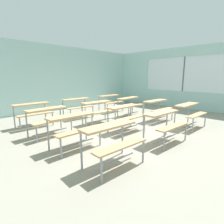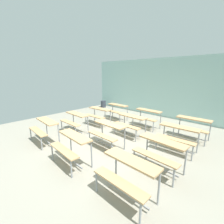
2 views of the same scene
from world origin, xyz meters
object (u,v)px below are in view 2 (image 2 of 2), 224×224
desk_bench_r0c1 (71,143)px  desk_bench_r3c2 (192,124)px  desk_bench_r3c0 (116,108)px  desk_bench_r1c1 (107,130)px  desk_bench_r2c1 (130,121)px  desk_bench_r2c2 (178,133)px  trash_bin (103,104)px  desk_bench_r0c2 (127,171)px  desk_bench_r1c0 (75,118)px  desk_bench_r0c0 (44,126)px  desk_bench_r1c2 (160,149)px  desk_bench_r3c1 (147,115)px  desk_bench_r2c0 (98,113)px

desk_bench_r0c1 → desk_bench_r3c2: size_ratio=1.02×
desk_bench_r0c1 → desk_bench_r3c0: bearing=118.7°
desk_bench_r1c1 → desk_bench_r3c0: (-1.76, 2.40, 0.00)m
desk_bench_r2c1 → desk_bench_r2c2: (1.70, 0.01, 0.00)m
desk_bench_r1c1 → desk_bench_r2c1: size_ratio=0.99×
desk_bench_r3c0 → trash_bin: 2.97m
desk_bench_r0c2 → desk_bench_r2c1: bearing=126.5°
desk_bench_r3c2 → desk_bench_r1c0: bearing=-146.2°
desk_bench_r0c0 → desk_bench_r0c1: 1.73m
desk_bench_r1c0 → desk_bench_r2c2: size_ratio=0.98×
desk_bench_r1c0 → desk_bench_r0c1: bearing=-34.9°
desk_bench_r1c2 → desk_bench_r2c2: bearing=95.6°
desk_bench_r0c0 → desk_bench_r3c0: same height
desk_bench_r0c0 → trash_bin: size_ratio=2.55×
desk_bench_r3c2 → trash_bin: size_ratio=2.50×
desk_bench_r3c2 → desk_bench_r1c2: bearing=-90.3°
desk_bench_r1c2 → trash_bin: desk_bench_r1c2 is taller
desk_bench_r3c1 → desk_bench_r0c2: bearing=-62.1°
desk_bench_r3c2 → desk_bench_r2c1: bearing=-146.3°
desk_bench_r1c1 → desk_bench_r3c0: 2.98m
desk_bench_r1c2 → trash_bin: (-6.03, 3.92, -0.34)m
trash_bin → desk_bench_r1c2: bearing=-33.0°
desk_bench_r1c0 → desk_bench_r1c1: same height
desk_bench_r2c2 → desk_bench_r1c0: bearing=-163.3°
desk_bench_r1c1 → desk_bench_r0c0: bearing=-144.6°
desk_bench_r0c2 → desk_bench_r2c2: same height
desk_bench_r1c2 → desk_bench_r3c2: (-0.02, 2.42, 0.00)m
desk_bench_r1c2 → desk_bench_r2c1: (-1.76, 1.23, 0.00)m
desk_bench_r2c1 → trash_bin: size_ratio=2.54×
desk_bench_r1c1 → desk_bench_r3c2: same height
desk_bench_r0c0 → desk_bench_r2c1: 2.94m
desk_bench_r0c0 → desk_bench_r3c2: same height
desk_bench_r0c1 → desk_bench_r1c2: 2.14m
desk_bench_r1c0 → desk_bench_r2c0: 1.22m
desk_bench_r0c0 → desk_bench_r2c1: (1.71, 2.39, 0.00)m
desk_bench_r0c2 → trash_bin: bearing=140.5°
desk_bench_r1c0 → trash_bin: (-2.52, 3.90, -0.34)m
desk_bench_r0c0 → desk_bench_r2c0: bearing=94.1°
desk_bench_r1c1 → desk_bench_r2c0: bearing=146.8°
desk_bench_r3c0 → desk_bench_r0c0: bearing=-88.5°
desk_bench_r3c0 → desk_bench_r3c2: bearing=1.3°
desk_bench_r1c1 → desk_bench_r2c0: 2.16m
desk_bench_r1c2 → desk_bench_r2c1: 2.15m
desk_bench_r1c1 → desk_bench_r3c2: bearing=55.7°
desk_bench_r1c0 → desk_bench_r3c0: same height
desk_bench_r1c0 → desk_bench_r3c0: 2.39m
desk_bench_r2c2 → desk_bench_r3c2: size_ratio=1.02×
desk_bench_r0c1 → desk_bench_r1c0: same height
desk_bench_r1c2 → desk_bench_r2c0: size_ratio=1.00×
desk_bench_r3c0 → desk_bench_r2c2: bearing=-17.8°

